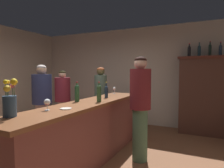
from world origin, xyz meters
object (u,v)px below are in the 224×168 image
(bar_counter, at_px, (88,133))
(bartender, at_px, (140,103))
(cheese_plate, at_px, (66,109))
(patron_redhead, at_px, (101,96))
(wine_bottle_merlot, at_px, (99,93))
(patron_in_navy, at_px, (63,99))
(display_bottle_midright, at_px, (220,50))
(wine_glass_mid, at_px, (114,89))
(display_bottle_center, at_px, (210,50))
(wine_bottle_rose, at_px, (77,92))
(flower_arrangement, at_px, (10,102))
(display_bottle_left, at_px, (189,51))
(patron_in_grey, at_px, (42,100))
(display_bottle_midleft, at_px, (199,50))
(wine_glass_front, at_px, (47,102))
(wine_bottle_syrah, at_px, (106,91))
(display_cabinet, at_px, (203,94))

(bar_counter, xyz_separation_m, bartender, (0.72, 0.47, 0.45))
(cheese_plate, distance_m, patron_redhead, 2.35)
(wine_bottle_merlot, height_order, patron_in_navy, patron_in_navy)
(wine_bottle_merlot, bearing_deg, display_bottle_midright, 52.61)
(wine_glass_mid, distance_m, bartender, 1.26)
(cheese_plate, xyz_separation_m, display_bottle_center, (1.67, 3.09, 0.99))
(cheese_plate, bearing_deg, display_bottle_midright, 58.69)
(wine_bottle_rose, relative_size, flower_arrangement, 0.79)
(flower_arrangement, xyz_separation_m, display_bottle_left, (1.47, 3.70, 0.83))
(flower_arrangement, bearing_deg, bar_counter, 81.83)
(patron_redhead, relative_size, patron_in_navy, 1.05)
(bar_counter, xyz_separation_m, cheese_plate, (0.07, -0.62, 0.50))
(flower_arrangement, xyz_separation_m, bartender, (0.89, 1.70, -0.19))
(patron_in_navy, height_order, patron_in_grey, patron_in_grey)
(cheese_plate, bearing_deg, display_bottle_center, 61.66)
(wine_bottle_merlot, bearing_deg, display_bottle_midleft, 59.96)
(wine_glass_front, distance_m, wine_glass_mid, 2.13)
(cheese_plate, bearing_deg, bar_counter, 96.35)
(wine_glass_front, bearing_deg, wine_glass_mid, 92.09)
(display_bottle_center, relative_size, patron_redhead, 0.22)
(display_bottle_midleft, height_order, bartender, display_bottle_midleft)
(wine_glass_mid, bearing_deg, wine_bottle_syrah, -76.34)
(cheese_plate, bearing_deg, wine_bottle_rose, 113.28)
(bar_counter, height_order, display_bottle_center, display_bottle_center)
(display_cabinet, bearing_deg, wine_bottle_rose, -126.19)
(patron_redhead, relative_size, patron_in_grey, 0.98)
(wine_bottle_rose, bearing_deg, wine_glass_mid, 88.97)
(wine_bottle_syrah, distance_m, flower_arrangement, 1.87)
(flower_arrangement, bearing_deg, wine_bottle_rose, 90.72)
(wine_bottle_merlot, relative_size, wine_glass_front, 2.27)
(wine_bottle_merlot, distance_m, wine_glass_front, 0.92)
(wine_bottle_syrah, bearing_deg, patron_redhead, 124.16)
(wine_glass_mid, height_order, patron_in_grey, patron_in_grey)
(wine_bottle_syrah, relative_size, flower_arrangement, 0.73)
(display_bottle_midleft, bearing_deg, wine_glass_front, -116.19)
(display_bottle_left, bearing_deg, wine_glass_front, -113.01)
(patron_redhead, bearing_deg, display_bottle_left, 81.65)
(cheese_plate, xyz_separation_m, patron_redhead, (-0.73, 2.23, -0.11))
(display_cabinet, xyz_separation_m, patron_redhead, (-2.29, -0.86, -0.06))
(display_bottle_midleft, bearing_deg, display_bottle_midright, -0.00)
(bar_counter, distance_m, wine_glass_mid, 1.48)
(cheese_plate, bearing_deg, wine_glass_front, -134.65)
(wine_glass_mid, height_order, bartender, bartender)
(wine_bottle_merlot, bearing_deg, display_bottle_center, 56.01)
(wine_bottle_merlot, distance_m, wine_glass_mid, 1.28)
(wine_glass_front, height_order, patron_redhead, patron_redhead)
(display_cabinet, relative_size, display_bottle_center, 5.35)
(patron_redhead, bearing_deg, wine_bottle_syrah, 2.00)
(wine_glass_mid, distance_m, display_bottle_midleft, 2.21)
(display_bottle_midleft, bearing_deg, wine_bottle_merlot, -120.04)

